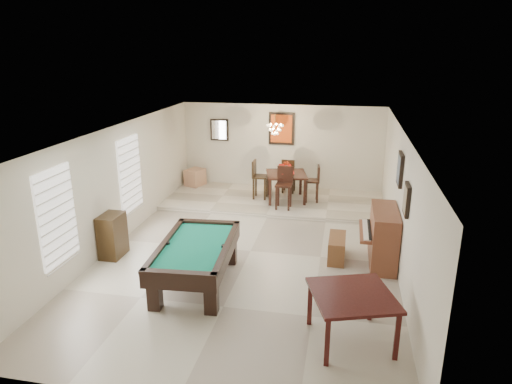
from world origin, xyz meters
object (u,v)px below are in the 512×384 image
(square_table, at_px, (351,317))
(dining_chair_east, at_px, (312,184))
(apothecary_chest, at_px, (112,236))
(flower_vase, at_px, (286,165))
(dining_chair_south, at_px, (284,188))
(upright_piano, at_px, (377,236))
(dining_chair_west, at_px, (260,180))
(pool_table, at_px, (196,265))
(dining_table, at_px, (286,185))
(corner_bench, at_px, (195,177))
(piano_bench, at_px, (337,248))
(dining_chair_north, at_px, (289,175))
(chandelier, at_px, (275,125))

(square_table, height_order, dining_chair_east, dining_chair_east)
(apothecary_chest, relative_size, dining_chair_east, 0.91)
(flower_vase, height_order, dining_chair_south, dining_chair_south)
(dining_chair_east, bearing_deg, flower_vase, -95.14)
(upright_piano, relative_size, dining_chair_west, 1.26)
(flower_vase, xyz_separation_m, dining_chair_east, (0.71, 0.02, -0.49))
(pool_table, xyz_separation_m, dining_table, (1.01, 4.80, 0.18))
(apothecary_chest, bearing_deg, corner_bench, 88.00)
(apothecary_chest, bearing_deg, flower_vase, 52.26)
(apothecary_chest, height_order, dining_chair_east, dining_chair_east)
(apothecary_chest, distance_m, dining_table, 5.07)
(square_table, height_order, piano_bench, square_table)
(dining_chair_west, distance_m, dining_chair_east, 1.44)
(upright_piano, distance_m, apothecary_chest, 5.43)
(upright_piano, xyz_separation_m, piano_bench, (-0.77, 0.01, -0.33))
(dining_chair_west, bearing_deg, upright_piano, -136.54)
(square_table, distance_m, apothecary_chest, 5.27)
(piano_bench, bearing_deg, apothecary_chest, -170.47)
(piano_bench, height_order, corner_bench, corner_bench)
(dining_chair_north, relative_size, chandelier, 1.68)
(dining_chair_east, bearing_deg, apothecary_chest, -50.53)
(flower_vase, height_order, corner_bench, flower_vase)
(dining_chair_south, distance_m, dining_chair_east, 1.00)
(upright_piano, bearing_deg, dining_table, 124.96)
(dining_chair_north, bearing_deg, piano_bench, 112.47)
(flower_vase, bearing_deg, upright_piano, -55.04)
(upright_piano, height_order, dining_table, upright_piano)
(dining_table, xyz_separation_m, flower_vase, (0.00, 0.00, 0.55))
(square_table, distance_m, upright_piano, 2.80)
(dining_table, xyz_separation_m, dining_chair_west, (-0.72, 0.01, 0.10))
(square_table, height_order, dining_chair_north, dining_chair_north)
(piano_bench, xyz_separation_m, chandelier, (-1.82, 3.21, 1.96))
(dining_table, height_order, flower_vase, flower_vase)
(dining_chair_west, xyz_separation_m, chandelier, (0.40, -0.04, 1.54))
(dining_table, bearing_deg, chandelier, -174.89)
(dining_chair_west, height_order, chandelier, chandelier)
(chandelier, bearing_deg, dining_chair_south, -62.27)
(square_table, distance_m, dining_chair_north, 6.96)
(dining_chair_south, bearing_deg, dining_chair_north, 93.63)
(upright_piano, height_order, piano_bench, upright_piano)
(upright_piano, xyz_separation_m, flower_vase, (-2.27, 3.25, 0.54))
(upright_piano, xyz_separation_m, dining_chair_north, (-2.29, 3.97, 0.06))
(pool_table, xyz_separation_m, square_table, (2.79, -1.20, 0.01))
(dining_chair_west, xyz_separation_m, dining_chair_east, (1.44, 0.01, -0.04))
(pool_table, bearing_deg, corner_bench, 104.59)
(dining_chair_east, bearing_deg, piano_bench, 6.47)
(pool_table, xyz_separation_m, dining_chair_north, (0.99, 5.53, 0.24))
(dining_chair_south, relative_size, dining_chair_west, 1.02)
(pool_table, relative_size, square_table, 2.02)
(upright_piano, height_order, chandelier, chandelier)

